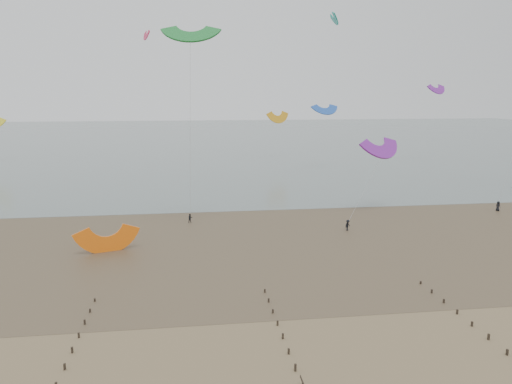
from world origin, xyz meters
TOP-DOWN VIEW (x-y plane):
  - ground at (0.00, 0.00)m, footprint 500.00×500.00m
  - sea_and_shore at (-4.08, 34.40)m, footprint 500.00×665.00m
  - kitesurfers at (29.99, 47.09)m, footprint 143.99×26.83m
  - grounded_kite at (-15.19, 28.89)m, footprint 8.81×7.76m
  - kites_airborne at (-8.20, 89.81)m, footprint 236.36×117.88m

SIDE VIEW (x-z plane):
  - ground at x=0.00m, z-range 0.00..0.00m
  - grounded_kite at x=-15.19m, z-range -2.03..2.03m
  - sea_and_shore at x=-4.08m, z-range -0.01..0.02m
  - kitesurfers at x=29.99m, z-range -0.08..1.75m
  - kites_airborne at x=-8.20m, z-range 1.15..38.74m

